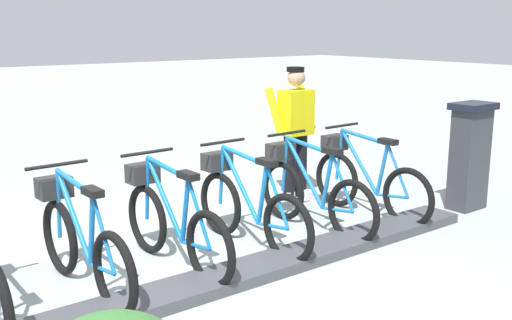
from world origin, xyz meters
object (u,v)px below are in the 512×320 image
object	(u,v)px
worker_near_rack	(295,128)
bike_docked_0	(366,179)
bike_docked_3	(171,221)
bike_docked_4	(80,241)
payment_kiosk	(469,154)
bike_docked_2	(247,205)
bike_docked_1	(311,191)

from	to	relation	value
worker_near_rack	bike_docked_0	bearing A→B (deg)	-170.43
bike_docked_0	worker_near_rack	distance (m)	1.16
bike_docked_3	bike_docked_4	bearing A→B (deg)	90.00
payment_kiosk	bike_docked_2	distance (m)	2.92
bike_docked_0	bike_docked_4	world-z (taller)	same
bike_docked_3	bike_docked_4	world-z (taller)	same
payment_kiosk	bike_docked_4	bearing A→B (deg)	82.85
worker_near_rack	payment_kiosk	bearing A→B (deg)	-140.45
bike_docked_0	worker_near_rack	world-z (taller)	worker_near_rack
bike_docked_1	bike_docked_2	world-z (taller)	same
bike_docked_2	bike_docked_4	xyz separation A→B (m)	(0.00, 1.70, 0.00)
bike_docked_3	worker_near_rack	distance (m)	2.64
bike_docked_2	bike_docked_3	distance (m)	0.85
bike_docked_0	payment_kiosk	bearing A→B (deg)	-116.29
payment_kiosk	bike_docked_2	xyz separation A→B (m)	(0.57, 2.86, -0.24)
payment_kiosk	bike_docked_4	distance (m)	4.60
payment_kiosk	worker_near_rack	xyz separation A→B (m)	(1.61, 1.33, 0.24)
bike_docked_2	bike_docked_3	world-z (taller)	same
bike_docked_1	bike_docked_3	xyz separation A→B (m)	(0.00, 1.70, 0.00)
bike_docked_2	worker_near_rack	distance (m)	1.91
payment_kiosk	bike_docked_4	world-z (taller)	payment_kiosk
bike_docked_0	bike_docked_1	size ratio (longest dim) A/B	1.00
bike_docked_3	bike_docked_1	bearing A→B (deg)	-90.00
worker_near_rack	bike_docked_2	bearing A→B (deg)	124.40
payment_kiosk	bike_docked_4	xyz separation A→B (m)	(0.57, 4.56, -0.24)
bike_docked_1	bike_docked_2	size ratio (longest dim) A/B	1.00
bike_docked_1	bike_docked_4	bearing A→B (deg)	90.00
payment_kiosk	worker_near_rack	distance (m)	2.11
payment_kiosk	bike_docked_1	size ratio (longest dim) A/B	0.74
bike_docked_0	bike_docked_2	size ratio (longest dim) A/B	1.00
bike_docked_0	bike_docked_1	distance (m)	0.85
bike_docked_0	bike_docked_4	bearing A→B (deg)	90.00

